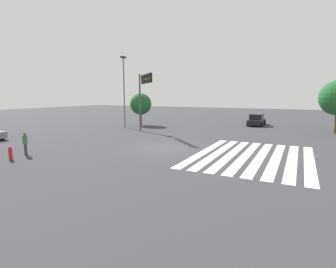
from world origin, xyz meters
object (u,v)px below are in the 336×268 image
object	(u,v)px
street_light_pole_a	(124,86)
pedestrian	(25,142)
traffic_signal_mast	(144,88)
fire_hydrant	(10,153)
car_0	(256,120)
tree_corner_a	(141,104)

from	to	relation	value
street_light_pole_a	pedestrian	bearing A→B (deg)	-168.78
traffic_signal_mast	street_light_pole_a	world-z (taller)	street_light_pole_a
traffic_signal_mast	fire_hydrant	bearing A→B (deg)	-50.18
traffic_signal_mast	street_light_pole_a	xyz separation A→B (m)	(3.06, 4.76, 0.36)
car_0	fire_hydrant	xyz separation A→B (m)	(-26.71, 10.81, -0.27)
car_0	street_light_pole_a	world-z (taller)	street_light_pole_a
car_0	fire_hydrant	bearing A→B (deg)	158.38
car_0	pedestrian	size ratio (longest dim) A/B	2.93
pedestrian	tree_corner_a	world-z (taller)	tree_corner_a
car_0	tree_corner_a	size ratio (longest dim) A/B	1.08
car_0	pedestrian	distance (m)	27.77
pedestrian	fire_hydrant	bearing A→B (deg)	-112.81
street_light_pole_a	fire_hydrant	world-z (taller)	street_light_pole_a
traffic_signal_mast	car_0	xyz separation A→B (m)	(12.99, -9.57, -4.08)
pedestrian	fire_hydrant	world-z (taller)	pedestrian
traffic_signal_mast	fire_hydrant	size ratio (longest dim) A/B	7.37
street_light_pole_a	tree_corner_a	size ratio (longest dim) A/B	2.02
pedestrian	car_0	bearing A→B (deg)	24.75
car_0	traffic_signal_mast	bearing A→B (deg)	144.04
pedestrian	traffic_signal_mast	bearing A→B (deg)	40.89
traffic_signal_mast	street_light_pole_a	size ratio (longest dim) A/B	0.73
traffic_signal_mast	pedestrian	size ratio (longest dim) A/B	4.04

